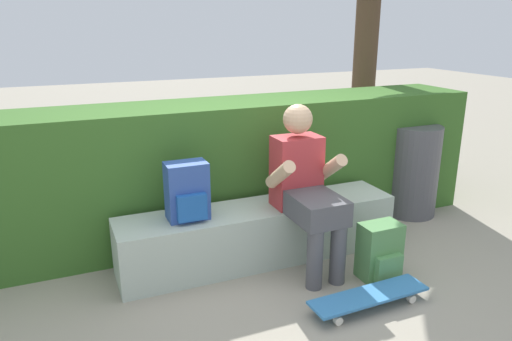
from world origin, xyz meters
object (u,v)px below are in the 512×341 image
object	(u,v)px
bench_main	(260,233)
trash_bin	(413,170)
backpack_on_bench	(187,192)
backpack_on_ground	(380,252)
person_skater	(306,184)
skateboard_near_person	(369,296)

from	to	relation	value
bench_main	trash_bin	xyz separation A→B (m)	(1.65, 0.29, 0.21)
bench_main	backpack_on_bench	world-z (taller)	backpack_on_bench
backpack_on_bench	backpack_on_ground	size ratio (longest dim) A/B	1.00
backpack_on_bench	backpack_on_ground	bearing A→B (deg)	-25.41
person_skater	skateboard_near_person	xyz separation A→B (m)	(0.11, -0.66, -0.55)
backpack_on_ground	person_skater	bearing A→B (deg)	136.91
skateboard_near_person	backpack_on_bench	world-z (taller)	backpack_on_bench
bench_main	backpack_on_ground	world-z (taller)	bench_main
backpack_on_ground	trash_bin	distance (m)	1.33
person_skater	backpack_on_bench	world-z (taller)	person_skater
backpack_on_ground	trash_bin	world-z (taller)	trash_bin
backpack_on_bench	person_skater	bearing A→B (deg)	-13.85
skateboard_near_person	trash_bin	xyz separation A→B (m)	(1.28, 1.15, 0.34)
skateboard_near_person	trash_bin	size ratio (longest dim) A/B	0.97
bench_main	backpack_on_bench	xyz separation A→B (m)	(-0.54, -0.01, 0.40)
person_skater	skateboard_near_person	size ratio (longest dim) A/B	1.45
trash_bin	person_skater	bearing A→B (deg)	-160.45
backpack_on_bench	trash_bin	world-z (taller)	trash_bin
backpack_on_bench	backpack_on_ground	distance (m)	1.39
person_skater	skateboard_near_person	world-z (taller)	person_skater
backpack_on_ground	bench_main	bearing A→B (deg)	138.71
person_skater	backpack_on_ground	xyz separation A→B (m)	(0.40, -0.37, -0.43)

